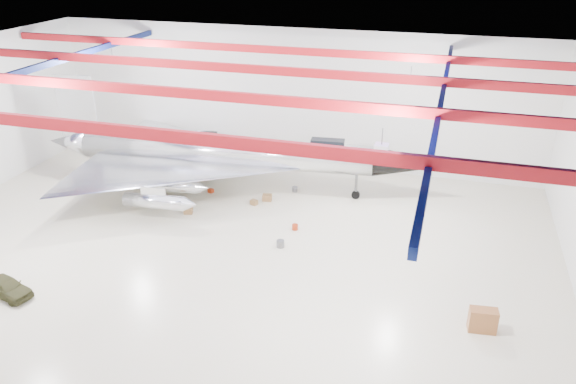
% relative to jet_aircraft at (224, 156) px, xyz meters
% --- Properties ---
extents(floor, '(40.00, 40.00, 0.00)m').
position_rel_jet_aircraft_xyz_m(floor, '(3.03, -8.13, -2.69)').
color(floor, beige).
rests_on(floor, ground).
extents(wall_back, '(40.00, 0.00, 40.00)m').
position_rel_jet_aircraft_xyz_m(wall_back, '(3.03, 6.87, 2.81)').
color(wall_back, silver).
rests_on(wall_back, floor).
extents(ceiling, '(40.00, 40.00, 0.00)m').
position_rel_jet_aircraft_xyz_m(ceiling, '(3.03, -8.13, 8.31)').
color(ceiling, '#0A0F38').
rests_on(ceiling, wall_back).
extents(ceiling_structure, '(39.50, 29.50, 1.08)m').
position_rel_jet_aircraft_xyz_m(ceiling_structure, '(3.03, -8.13, 7.63)').
color(ceiling_structure, maroon).
rests_on(ceiling_structure, ceiling).
extents(jet_aircraft, '(30.09, 19.07, 8.21)m').
position_rel_jet_aircraft_xyz_m(jet_aircraft, '(0.00, 0.00, 0.00)').
color(jet_aircraft, silver).
rests_on(jet_aircraft, floor).
extents(jeep, '(3.31, 1.94, 1.06)m').
position_rel_jet_aircraft_xyz_m(jeep, '(-5.87, -16.03, -2.16)').
color(jeep, '#37361B').
rests_on(jeep, floor).
extents(desk, '(1.39, 0.81, 1.21)m').
position_rel_jet_aircraft_xyz_m(desk, '(18.21, -11.86, -2.09)').
color(desk, brown).
rests_on(desk, floor).
extents(crate_ply, '(0.68, 0.60, 0.40)m').
position_rel_jet_aircraft_xyz_m(crate_ply, '(-0.94, -4.52, -2.49)').
color(crate_ply, olive).
rests_on(crate_ply, floor).
extents(toolbox_red, '(0.48, 0.43, 0.28)m').
position_rel_jet_aircraft_xyz_m(toolbox_red, '(-0.86, -0.88, -2.55)').
color(toolbox_red, '#A22D10').
rests_on(toolbox_red, floor).
extents(engine_drum, '(0.59, 0.59, 0.43)m').
position_rel_jet_aircraft_xyz_m(engine_drum, '(6.49, -7.02, -2.48)').
color(engine_drum, '#59595B').
rests_on(engine_drum, floor).
extents(parts_bin, '(0.73, 0.62, 0.45)m').
position_rel_jet_aircraft_xyz_m(parts_bin, '(3.60, -0.99, -2.47)').
color(parts_bin, olive).
rests_on(parts_bin, floor).
extents(crate_small, '(0.37, 0.31, 0.24)m').
position_rel_jet_aircraft_xyz_m(crate_small, '(-4.17, -2.28, -2.57)').
color(crate_small, '#59595B').
rests_on(crate_small, floor).
extents(tool_chest, '(0.49, 0.49, 0.36)m').
position_rel_jet_aircraft_xyz_m(tool_chest, '(6.74, -4.62, -2.51)').
color(tool_chest, '#A22D10').
rests_on(tool_chest, floor).
extents(oil_barrel, '(0.59, 0.53, 0.34)m').
position_rel_jet_aircraft_xyz_m(oil_barrel, '(2.91, -1.89, -2.52)').
color(oil_barrel, olive).
rests_on(oil_barrel, floor).
extents(spares_box, '(0.51, 0.51, 0.37)m').
position_rel_jet_aircraft_xyz_m(spares_box, '(5.09, 1.08, -2.51)').
color(spares_box, '#59595B').
rests_on(spares_box, floor).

